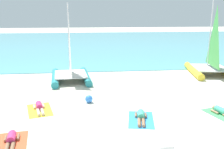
% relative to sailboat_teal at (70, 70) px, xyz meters
% --- Properties ---
extents(ground_plane, '(120.00, 120.00, 0.00)m').
position_rel_sailboat_teal_xyz_m(ground_plane, '(2.50, 1.89, -0.78)').
color(ground_plane, beige).
extents(ocean_water, '(120.00, 40.00, 0.05)m').
position_rel_sailboat_teal_xyz_m(ocean_water, '(2.50, 22.42, -0.76)').
color(ocean_water, '#5BB2C1').
rests_on(ocean_water, ground).
extents(sailboat_teal, '(2.94, 4.26, 5.26)m').
position_rel_sailboat_teal_xyz_m(sailboat_teal, '(0.00, 0.00, 0.00)').
color(sailboat_teal, teal).
rests_on(sailboat_teal, ground).
extents(sailboat_yellow, '(3.52, 4.82, 5.75)m').
position_rel_sailboat_teal_xyz_m(sailboat_yellow, '(10.43, 0.75, 0.07)').
color(sailboat_yellow, yellow).
rests_on(sailboat_yellow, ground).
extents(towel_leftmost, '(1.37, 2.04, 0.01)m').
position_rel_sailboat_teal_xyz_m(towel_leftmost, '(-1.75, -8.62, -0.78)').
color(towel_leftmost, '#EA5933').
rests_on(towel_leftmost, ground).
extents(sunbather_leftmost, '(0.64, 1.57, 0.30)m').
position_rel_sailboat_teal_xyz_m(sunbather_leftmost, '(-1.76, -8.56, -0.65)').
color(sunbather_leftmost, '#D83372').
rests_on(sunbather_leftmost, towel_leftmost).
extents(towel_center_left, '(1.53, 2.11, 0.01)m').
position_rel_sailboat_teal_xyz_m(towel_center_left, '(-1.26, -5.36, -0.78)').
color(towel_center_left, yellow).
rests_on(towel_center_left, ground).
extents(sunbather_center_left, '(0.77, 1.55, 0.30)m').
position_rel_sailboat_teal_xyz_m(sunbather_center_left, '(-1.28, -5.29, -0.65)').
color(sunbather_center_left, '#D83372').
rests_on(sunbather_center_left, towel_center_left).
extents(towel_center_right, '(1.44, 2.07, 0.01)m').
position_rel_sailboat_teal_xyz_m(towel_center_right, '(3.39, -7.03, -0.78)').
color(towel_center_right, '#338CD8').
rests_on(towel_center_right, ground).
extents(sunbather_center_right, '(0.69, 1.56, 0.30)m').
position_rel_sailboat_teal_xyz_m(sunbather_center_right, '(3.41, -6.96, -0.65)').
color(sunbather_center_right, '#3FB28C').
rests_on(sunbather_center_right, towel_center_right).
extents(towel_rightmost, '(1.55, 2.12, 0.01)m').
position_rel_sailboat_teal_xyz_m(towel_rightmost, '(7.32, -6.94, -0.78)').
color(towel_rightmost, '#4CB266').
rests_on(towel_rightmost, ground).
extents(sunbather_rightmost, '(0.78, 1.55, 0.30)m').
position_rel_sailboat_teal_xyz_m(sunbather_rightmost, '(7.30, -6.88, -0.65)').
color(sunbather_rightmost, '#3FB28C').
rests_on(sunbather_rightmost, towel_rightmost).
extents(beach_ball, '(0.40, 0.40, 0.40)m').
position_rel_sailboat_teal_xyz_m(beach_ball, '(1.15, -4.57, -0.58)').
color(beach_ball, '#337FE5').
rests_on(beach_ball, ground).
extents(cooler_box, '(0.50, 0.36, 0.36)m').
position_rel_sailboat_teal_xyz_m(cooler_box, '(3.59, -9.88, -0.60)').
color(cooler_box, white).
rests_on(cooler_box, ground).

